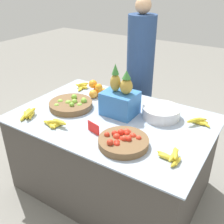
# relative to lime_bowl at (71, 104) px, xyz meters

# --- Properties ---
(ground_plane) EXTENTS (12.00, 12.00, 0.00)m
(ground_plane) POSITION_rel_lime_bowl_xyz_m (0.40, 0.04, -0.77)
(ground_plane) COLOR gray
(market_table) EXTENTS (1.62, 1.09, 0.74)m
(market_table) POSITION_rel_lime_bowl_xyz_m (0.40, 0.04, -0.40)
(market_table) COLOR #4C4742
(market_table) RESTS_ON ground_plane
(lime_bowl) EXTENTS (0.38, 0.38, 0.09)m
(lime_bowl) POSITION_rel_lime_bowl_xyz_m (0.00, 0.00, 0.00)
(lime_bowl) COLOR brown
(lime_bowl) RESTS_ON market_table
(tomato_basket) EXTENTS (0.35, 0.35, 0.09)m
(tomato_basket) POSITION_rel_lime_bowl_xyz_m (0.68, -0.25, 0.00)
(tomato_basket) COLOR brown
(tomato_basket) RESTS_ON market_table
(orange_pile) EXTENTS (0.18, 0.19, 0.14)m
(orange_pile) POSITION_rel_lime_bowl_xyz_m (0.04, 0.34, 0.03)
(orange_pile) COLOR orange
(orange_pile) RESTS_ON market_table
(metal_bowl) EXTENTS (0.31, 0.31, 0.09)m
(metal_bowl) POSITION_rel_lime_bowl_xyz_m (0.74, 0.26, 0.01)
(metal_bowl) COLOR silver
(metal_bowl) RESTS_ON market_table
(price_sign) EXTENTS (0.12, 0.04, 0.09)m
(price_sign) POSITION_rel_lime_bowl_xyz_m (0.42, -0.23, 0.01)
(price_sign) COLOR red
(price_sign) RESTS_ON market_table
(produce_crate) EXTENTS (0.28, 0.23, 0.43)m
(produce_crate) POSITION_rel_lime_bowl_xyz_m (0.43, 0.13, 0.11)
(produce_crate) COLOR #3370B7
(produce_crate) RESTS_ON market_table
(banana_bunch_back_center) EXTENTS (0.18, 0.17, 0.06)m
(banana_bunch_back_center) POSITION_rel_lime_bowl_xyz_m (1.03, -0.23, -0.00)
(banana_bunch_back_center) COLOR yellow
(banana_bunch_back_center) RESTS_ON market_table
(banana_bunch_front_left) EXTENTS (0.14, 0.18, 0.06)m
(banana_bunch_front_left) POSITION_rel_lime_bowl_xyz_m (-0.19, 0.39, -0.01)
(banana_bunch_front_left) COLOR yellow
(banana_bunch_front_left) RESTS_ON market_table
(banana_bunch_front_right) EXTENTS (0.17, 0.20, 0.06)m
(banana_bunch_front_right) POSITION_rel_lime_bowl_xyz_m (-0.19, -0.32, -0.00)
(banana_bunch_front_right) COLOR yellow
(banana_bunch_front_right) RESTS_ON market_table
(banana_bunch_middle_right) EXTENTS (0.19, 0.17, 0.06)m
(banana_bunch_middle_right) POSITION_rel_lime_bowl_xyz_m (1.04, 0.32, -0.01)
(banana_bunch_middle_right) COLOR yellow
(banana_bunch_middle_right) RESTS_ON market_table
(banana_bunch_front_center) EXTENTS (0.22, 0.13, 0.06)m
(banana_bunch_front_center) POSITION_rel_lime_bowl_xyz_m (0.10, -0.32, -0.00)
(banana_bunch_front_center) COLOR yellow
(banana_bunch_front_center) RESTS_ON market_table
(vendor_person) EXTENTS (0.30, 0.30, 1.60)m
(vendor_person) POSITION_rel_lime_bowl_xyz_m (0.20, 0.93, -0.02)
(vendor_person) COLOR navy
(vendor_person) RESTS_ON ground_plane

